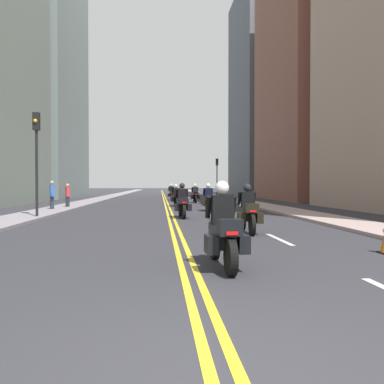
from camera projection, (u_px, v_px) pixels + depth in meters
The scene contains 20 objects.
ground_plane at pixel (164, 197), 51.04m from camera, with size 264.00×264.00×0.00m, color #2E2D33.
sidewalk_left at pixel (110, 197), 50.50m from camera, with size 2.15×144.00×0.12m, color gray.
sidewalk_right at pixel (217, 196), 51.58m from camera, with size 2.15×144.00×0.12m, color #A99089.
centreline_yellow_inner at pixel (163, 197), 51.03m from camera, with size 0.12×132.00×0.01m, color yellow.
centreline_yellow_outer at pixel (165, 197), 51.05m from camera, with size 0.12×132.00×0.01m, color yellow.
lane_dashes_white at pixel (202, 204), 32.33m from camera, with size 0.14×56.40×0.01m.
building_right_1 at pixel (313, 76), 41.30m from camera, with size 8.56×15.41×25.46m.
building_left_2 at pixel (43, 71), 49.53m from camera, with size 7.98×17.85×31.22m.
building_right_2 at pixel (268, 93), 59.56m from camera, with size 9.14×16.04×30.23m.
motorcycle_0 at pixel (223, 233), 7.45m from camera, with size 0.78×2.23×1.63m.
motorcycle_1 at pixel (248, 213), 12.81m from camera, with size 0.77×2.23×1.59m.
motorcycle_2 at pixel (182, 204), 18.70m from camera, with size 0.78×2.22×1.63m.
motorcycle_3 at pixel (208, 200), 23.67m from camera, with size 0.76×2.08×1.63m.
motorcycle_4 at pixel (176, 197), 28.81m from camera, with size 0.78×2.31×1.59m.
motorcycle_5 at pixel (195, 195), 34.42m from camera, with size 0.77×2.13×1.64m.
motorcycle_6 at pixel (171, 193), 40.34m from camera, with size 0.76×2.22×1.65m.
traffic_light_near at pixel (36, 146), 18.19m from camera, with size 0.28×0.38×4.82m.
traffic_light_far at pixel (217, 171), 46.66m from camera, with size 0.28×0.38×4.59m.
pedestrian_0 at pixel (52, 195), 23.79m from camera, with size 0.34×0.50×1.79m.
pedestrian_2 at pixel (68, 196), 26.17m from camera, with size 0.35×0.42×1.62m.
Camera 1 is at (-0.52, -3.14, 1.55)m, focal length 37.56 mm.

